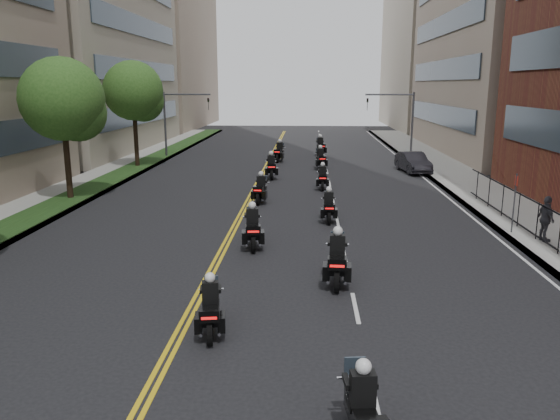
{
  "coord_description": "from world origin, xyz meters",
  "views": [
    {
      "loc": [
        1.79,
        -4.66,
        6.24
      ],
      "look_at": [
        0.74,
        15.65,
        1.54
      ],
      "focal_mm": 35.0,
      "sensor_mm": 36.0,
      "label": 1
    }
  ],
  "objects_px": {
    "parked_sedan": "(413,162)",
    "pedestrian_c": "(546,219)",
    "motorcycle_2": "(211,310)",
    "motorcycle_7": "(323,179)",
    "motorcycle_10": "(279,153)",
    "motorcycle_4": "(253,230)",
    "motorcycle_9": "(321,160)",
    "motorcycle_5": "(329,208)",
    "motorcycle_3": "(337,261)",
    "motorcycle_11": "(320,147)",
    "motorcycle_6": "(261,190)",
    "motorcycle_1": "(364,416)",
    "motorcycle_8": "(271,168)"
  },
  "relations": [
    {
      "from": "parked_sedan",
      "to": "pedestrian_c",
      "type": "height_order",
      "value": "pedestrian_c"
    },
    {
      "from": "motorcycle_6",
      "to": "motorcycle_9",
      "type": "bearing_deg",
      "value": 79.4
    },
    {
      "from": "motorcycle_9",
      "to": "pedestrian_c",
      "type": "distance_m",
      "value": 21.23
    },
    {
      "from": "motorcycle_3",
      "to": "motorcycle_11",
      "type": "xyz_separation_m",
      "value": [
        0.13,
        32.15,
        0.01
      ]
    },
    {
      "from": "motorcycle_1",
      "to": "motorcycle_2",
      "type": "bearing_deg",
      "value": 121.2
    },
    {
      "from": "motorcycle_9",
      "to": "pedestrian_c",
      "type": "bearing_deg",
      "value": -73.54
    },
    {
      "from": "motorcycle_3",
      "to": "motorcycle_8",
      "type": "bearing_deg",
      "value": 102.91
    },
    {
      "from": "motorcycle_2",
      "to": "parked_sedan",
      "type": "distance_m",
      "value": 28.61
    },
    {
      "from": "motorcycle_7",
      "to": "parked_sedan",
      "type": "relative_size",
      "value": 0.5
    },
    {
      "from": "motorcycle_7",
      "to": "motorcycle_10",
      "type": "height_order",
      "value": "motorcycle_10"
    },
    {
      "from": "motorcycle_5",
      "to": "motorcycle_8",
      "type": "bearing_deg",
      "value": 106.49
    },
    {
      "from": "motorcycle_2",
      "to": "motorcycle_4",
      "type": "distance_m",
      "value": 7.61
    },
    {
      "from": "parked_sedan",
      "to": "pedestrian_c",
      "type": "relative_size",
      "value": 2.41
    },
    {
      "from": "motorcycle_5",
      "to": "motorcycle_6",
      "type": "relative_size",
      "value": 0.96
    },
    {
      "from": "motorcycle_5",
      "to": "pedestrian_c",
      "type": "bearing_deg",
      "value": -22.05
    },
    {
      "from": "motorcycle_3",
      "to": "motorcycle_11",
      "type": "relative_size",
      "value": 0.99
    },
    {
      "from": "motorcycle_10",
      "to": "motorcycle_11",
      "type": "height_order",
      "value": "motorcycle_11"
    },
    {
      "from": "motorcycle_3",
      "to": "motorcycle_7",
      "type": "relative_size",
      "value": 1.14
    },
    {
      "from": "motorcycle_10",
      "to": "parked_sedan",
      "type": "height_order",
      "value": "motorcycle_10"
    },
    {
      "from": "motorcycle_3",
      "to": "pedestrian_c",
      "type": "distance_m",
      "value": 9.7
    },
    {
      "from": "motorcycle_11",
      "to": "motorcycle_5",
      "type": "bearing_deg",
      "value": -97.69
    },
    {
      "from": "pedestrian_c",
      "to": "motorcycle_6",
      "type": "bearing_deg",
      "value": 52.22
    },
    {
      "from": "motorcycle_2",
      "to": "motorcycle_7",
      "type": "xyz_separation_m",
      "value": [
        3.33,
        19.94,
        0.02
      ]
    },
    {
      "from": "motorcycle_5",
      "to": "motorcycle_6",
      "type": "height_order",
      "value": "motorcycle_6"
    },
    {
      "from": "motorcycle_1",
      "to": "motorcycle_8",
      "type": "distance_m",
      "value": 28.27
    },
    {
      "from": "motorcycle_7",
      "to": "motorcycle_1",
      "type": "bearing_deg",
      "value": -89.08
    },
    {
      "from": "motorcycle_11",
      "to": "parked_sedan",
      "type": "relative_size",
      "value": 0.58
    },
    {
      "from": "motorcycle_7",
      "to": "motorcycle_10",
      "type": "distance_m",
      "value": 12.4
    },
    {
      "from": "motorcycle_1",
      "to": "motorcycle_4",
      "type": "bearing_deg",
      "value": 97.95
    },
    {
      "from": "motorcycle_4",
      "to": "motorcycle_6",
      "type": "distance_m",
      "value": 8.26
    },
    {
      "from": "motorcycle_3",
      "to": "motorcycle_6",
      "type": "xyz_separation_m",
      "value": [
        -3.49,
        12.09,
        -0.06
      ]
    },
    {
      "from": "motorcycle_1",
      "to": "motorcycle_8",
      "type": "height_order",
      "value": "motorcycle_8"
    },
    {
      "from": "motorcycle_7",
      "to": "motorcycle_11",
      "type": "bearing_deg",
      "value": 89.93
    },
    {
      "from": "motorcycle_9",
      "to": "pedestrian_c",
      "type": "relative_size",
      "value": 1.34
    },
    {
      "from": "motorcycle_5",
      "to": "motorcycle_8",
      "type": "relative_size",
      "value": 0.87
    },
    {
      "from": "motorcycle_1",
      "to": "motorcycle_3",
      "type": "relative_size",
      "value": 0.89
    },
    {
      "from": "motorcycle_7",
      "to": "motorcycle_11",
      "type": "distance_m",
      "value": 15.98
    },
    {
      "from": "motorcycle_4",
      "to": "motorcycle_5",
      "type": "xyz_separation_m",
      "value": [
        3.12,
        4.32,
        -0.07
      ]
    },
    {
      "from": "motorcycle_11",
      "to": "motorcycle_2",
      "type": "bearing_deg",
      "value": -103.04
    },
    {
      "from": "motorcycle_2",
      "to": "motorcycle_10",
      "type": "bearing_deg",
      "value": 82.0
    },
    {
      "from": "motorcycle_5",
      "to": "motorcycle_9",
      "type": "bearing_deg",
      "value": 90.14
    },
    {
      "from": "parked_sedan",
      "to": "pedestrian_c",
      "type": "xyz_separation_m",
      "value": [
        1.8,
        -18.27,
        0.34
      ]
    },
    {
      "from": "motorcycle_9",
      "to": "motorcycle_11",
      "type": "height_order",
      "value": "motorcycle_11"
    },
    {
      "from": "motorcycle_4",
      "to": "motorcycle_9",
      "type": "height_order",
      "value": "motorcycle_9"
    },
    {
      "from": "motorcycle_3",
      "to": "motorcycle_6",
      "type": "distance_m",
      "value": 12.59
    },
    {
      "from": "motorcycle_4",
      "to": "pedestrian_c",
      "type": "xyz_separation_m",
      "value": [
        11.54,
        0.92,
        0.35
      ]
    },
    {
      "from": "motorcycle_4",
      "to": "parked_sedan",
      "type": "relative_size",
      "value": 0.55
    },
    {
      "from": "motorcycle_4",
      "to": "motorcycle_7",
      "type": "bearing_deg",
      "value": 68.68
    },
    {
      "from": "motorcycle_3",
      "to": "motorcycle_10",
      "type": "relative_size",
      "value": 1.01
    },
    {
      "from": "motorcycle_4",
      "to": "motorcycle_6",
      "type": "relative_size",
      "value": 1.06
    }
  ]
}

